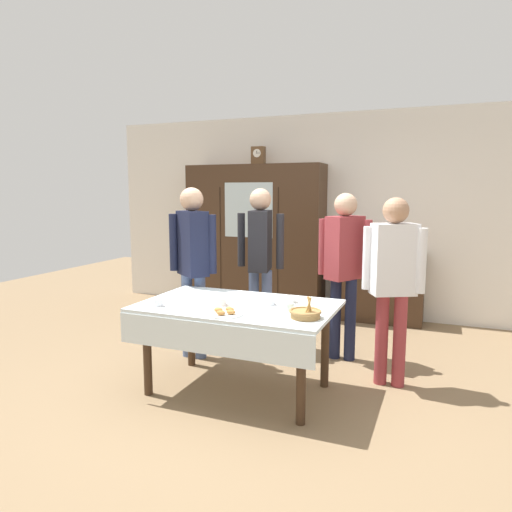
# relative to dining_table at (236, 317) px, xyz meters

# --- Properties ---
(ground_plane) EXTENTS (12.00, 12.00, 0.00)m
(ground_plane) POSITION_rel_dining_table_xyz_m (0.00, 0.23, -0.65)
(ground_plane) COLOR #846B4C
(ground_plane) RESTS_ON ground
(back_wall) EXTENTS (6.40, 0.10, 2.70)m
(back_wall) POSITION_rel_dining_table_xyz_m (0.00, 2.88, 0.70)
(back_wall) COLOR silver
(back_wall) RESTS_ON ground
(dining_table) EXTENTS (1.60, 1.00, 0.75)m
(dining_table) POSITION_rel_dining_table_xyz_m (0.00, 0.00, 0.00)
(dining_table) COLOR #3D2819
(dining_table) RESTS_ON ground
(wall_cabinet) EXTENTS (1.92, 0.46, 2.03)m
(wall_cabinet) POSITION_rel_dining_table_xyz_m (-0.90, 2.59, 0.37)
(wall_cabinet) COLOR #3D2819
(wall_cabinet) RESTS_ON ground
(mantel_clock) EXTENTS (0.18, 0.11, 0.24)m
(mantel_clock) POSITION_rel_dining_table_xyz_m (-0.85, 2.59, 1.51)
(mantel_clock) COLOR brown
(mantel_clock) RESTS_ON wall_cabinet
(bookshelf_low) EXTENTS (1.14, 0.35, 0.92)m
(bookshelf_low) POSITION_rel_dining_table_xyz_m (0.78, 2.64, -0.18)
(bookshelf_low) COLOR #3D2819
(bookshelf_low) RESTS_ON ground
(book_stack) EXTENTS (0.15, 0.22, 0.08)m
(book_stack) POSITION_rel_dining_table_xyz_m (0.78, 2.64, 0.32)
(book_stack) COLOR #3D754C
(book_stack) RESTS_ON bookshelf_low
(tea_cup_far_left) EXTENTS (0.13, 0.13, 0.06)m
(tea_cup_far_left) POSITION_rel_dining_table_xyz_m (-0.56, -0.29, 0.13)
(tea_cup_far_left) COLOR white
(tea_cup_far_left) RESTS_ON dining_table
(tea_cup_front_edge) EXTENTS (0.13, 0.13, 0.06)m
(tea_cup_front_edge) POSITION_rel_dining_table_xyz_m (0.40, 0.23, 0.13)
(tea_cup_front_edge) COLOR white
(tea_cup_front_edge) RESTS_ON dining_table
(tea_cup_mid_left) EXTENTS (0.13, 0.13, 0.06)m
(tea_cup_mid_left) POSITION_rel_dining_table_xyz_m (0.46, -0.02, 0.13)
(tea_cup_mid_left) COLOR silver
(tea_cup_mid_left) RESTS_ON dining_table
(tea_cup_far_right) EXTENTS (0.13, 0.13, 0.06)m
(tea_cup_far_right) POSITION_rel_dining_table_xyz_m (-0.08, -0.08, 0.13)
(tea_cup_far_right) COLOR white
(tea_cup_far_right) RESTS_ON dining_table
(tea_cup_near_left) EXTENTS (0.13, 0.13, 0.06)m
(tea_cup_near_left) POSITION_rel_dining_table_xyz_m (0.26, 0.09, 0.13)
(tea_cup_near_left) COLOR white
(tea_cup_near_left) RESTS_ON dining_table
(bread_basket) EXTENTS (0.24, 0.24, 0.16)m
(bread_basket) POSITION_rel_dining_table_xyz_m (0.64, -0.16, 0.14)
(bread_basket) COLOR #9E7542
(bread_basket) RESTS_ON dining_table
(pastry_plate) EXTENTS (0.28, 0.28, 0.05)m
(pastry_plate) POSITION_rel_dining_table_xyz_m (0.05, -0.31, 0.12)
(pastry_plate) COLOR white
(pastry_plate) RESTS_ON dining_table
(spoon_far_left) EXTENTS (0.12, 0.02, 0.01)m
(spoon_far_left) POSITION_rel_dining_table_xyz_m (-0.45, 0.36, 0.11)
(spoon_far_left) COLOR silver
(spoon_far_left) RESTS_ON dining_table
(spoon_center) EXTENTS (0.12, 0.02, 0.01)m
(spoon_center) POSITION_rel_dining_table_xyz_m (0.43, -0.30, 0.11)
(spoon_center) COLOR silver
(spoon_center) RESTS_ON dining_table
(spoon_mid_left) EXTENTS (0.12, 0.02, 0.01)m
(spoon_mid_left) POSITION_rel_dining_table_xyz_m (-0.10, 0.23, 0.11)
(spoon_mid_left) COLOR silver
(spoon_mid_left) RESTS_ON dining_table
(person_behind_table_left) EXTENTS (0.52, 0.39, 1.71)m
(person_behind_table_left) POSITION_rel_dining_table_xyz_m (-0.24, 1.14, 0.40)
(person_behind_table_left) COLOR slate
(person_behind_table_left) RESTS_ON ground
(person_behind_table_right) EXTENTS (0.52, 0.38, 1.71)m
(person_behind_table_right) POSITION_rel_dining_table_xyz_m (-0.75, 0.60, 0.40)
(person_behind_table_right) COLOR slate
(person_behind_table_right) RESTS_ON ground
(person_near_right_end) EXTENTS (0.52, 0.41, 1.66)m
(person_near_right_end) POSITION_rel_dining_table_xyz_m (0.66, 1.11, 0.37)
(person_near_right_end) COLOR #191E38
(person_near_right_end) RESTS_ON ground
(person_by_cabinet) EXTENTS (0.52, 0.34, 1.63)m
(person_by_cabinet) POSITION_rel_dining_table_xyz_m (1.17, 0.64, 0.34)
(person_by_cabinet) COLOR #933338
(person_by_cabinet) RESTS_ON ground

